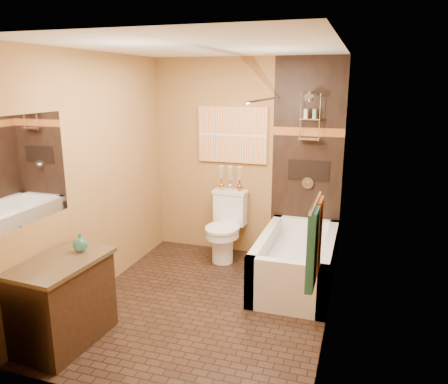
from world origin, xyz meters
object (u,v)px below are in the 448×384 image
at_px(sunset_painting, 233,135).
at_px(toilet, 226,226).
at_px(bathtub, 296,265).
at_px(vanity, 63,302).

relative_size(sunset_painting, toilet, 1.06).
distance_m(sunset_painting, toilet, 1.15).
xyz_separation_m(sunset_painting, bathtub, (0.97, -0.73, -1.33)).
bearing_deg(bathtub, sunset_painting, 143.15).
height_order(sunset_painting, toilet, sunset_painting).
xyz_separation_m(sunset_painting, vanity, (-0.76, -2.48, -1.17)).
distance_m(sunset_painting, bathtub, 1.80).
bearing_deg(bathtub, vanity, -134.58).
height_order(bathtub, vanity, vanity).
height_order(bathtub, toilet, toilet).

